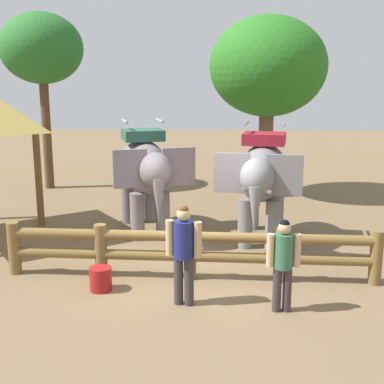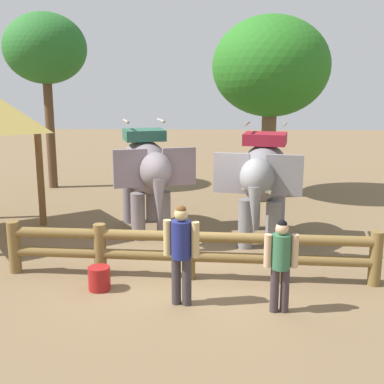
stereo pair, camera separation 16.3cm
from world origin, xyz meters
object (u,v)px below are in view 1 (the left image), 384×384
(log_fence, at_px, (190,249))
(elephant_near_left, at_px, (145,170))
(feed_bucket, at_px, (101,279))
(tree_far_left, at_px, (268,68))
(tree_back_center, at_px, (41,50))
(tourist_man_in_blue, at_px, (283,259))
(tourist_woman_in_black, at_px, (184,248))
(elephant_center, at_px, (262,176))

(log_fence, distance_m, elephant_near_left, 3.43)
(feed_bucket, bearing_deg, tree_far_left, 63.53)
(log_fence, xyz_separation_m, tree_back_center, (-5.27, 8.31, 4.16))
(log_fence, relative_size, tourist_man_in_blue, 4.56)
(tree_back_center, bearing_deg, elephant_near_left, -52.30)
(tourist_woman_in_black, xyz_separation_m, feed_bucket, (-1.55, 0.56, -0.80))
(elephant_near_left, relative_size, tourist_man_in_blue, 2.12)
(log_fence, height_order, tourist_woman_in_black, tourist_woman_in_black)
(elephant_near_left, xyz_separation_m, tourist_woman_in_black, (1.13, -4.22, -0.57))
(tourist_woman_in_black, relative_size, tourist_man_in_blue, 1.11)
(elephant_center, height_order, tree_back_center, tree_back_center)
(elephant_near_left, xyz_separation_m, tree_far_left, (3.46, 4.12, 2.57))
(tourist_woman_in_black, bearing_deg, tree_back_center, 118.73)
(tourist_man_in_blue, height_order, tree_far_left, tree_far_left)
(tourist_woman_in_black, distance_m, tree_far_left, 9.21)
(feed_bucket, bearing_deg, elephant_center, 42.65)
(tourist_man_in_blue, relative_size, feed_bucket, 3.64)
(log_fence, relative_size, feed_bucket, 16.57)
(log_fence, distance_m, elephant_center, 3.05)
(tree_far_left, xyz_separation_m, feed_bucket, (-3.88, -7.78, -3.94))
(tree_back_center, bearing_deg, log_fence, -57.63)
(elephant_center, height_order, tourist_man_in_blue, elephant_center)
(tourist_woman_in_black, height_order, tourist_man_in_blue, tourist_woman_in_black)
(log_fence, distance_m, tree_far_left, 8.31)
(log_fence, height_order, tree_back_center, tree_back_center)
(elephant_near_left, height_order, tree_far_left, tree_far_left)
(elephant_near_left, bearing_deg, tourist_woman_in_black, -74.98)
(tourist_woman_in_black, height_order, tree_far_left, tree_far_left)
(elephant_center, distance_m, tourist_man_in_blue, 3.83)
(tourist_man_in_blue, bearing_deg, tourist_woman_in_black, 172.38)
(tourist_woman_in_black, distance_m, feed_bucket, 1.83)
(tree_far_left, bearing_deg, tree_back_center, 171.40)
(tourist_woman_in_black, distance_m, tree_back_center, 11.44)
(tourist_man_in_blue, distance_m, feed_bucket, 3.36)
(log_fence, distance_m, tree_back_center, 10.68)
(elephant_center, distance_m, tourist_woman_in_black, 3.98)
(tree_back_center, bearing_deg, tree_far_left, -8.60)
(tourist_woman_in_black, bearing_deg, elephant_near_left, 105.02)
(log_fence, bearing_deg, tree_back_center, 122.37)
(feed_bucket, bearing_deg, elephant_near_left, 83.46)
(log_fence, relative_size, tree_back_center, 1.20)
(tourist_woman_in_black, bearing_deg, log_fence, 86.38)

